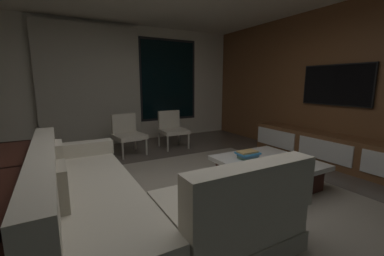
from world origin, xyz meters
name	(u,v)px	position (x,y,z in m)	size (l,w,h in m)	color
floor	(192,205)	(0.00, 0.00, 0.00)	(9.20, 9.20, 0.00)	#564C44
back_wall_with_window	(113,85)	(-0.06, 3.62, 1.34)	(6.60, 0.30, 2.70)	beige
media_wall	(355,85)	(3.06, 0.00, 1.35)	(0.12, 7.80, 2.70)	brown
area_rug	(222,201)	(0.35, -0.10, 0.01)	(3.20, 3.80, 0.01)	gray
sectional_couch	(121,204)	(-0.83, -0.14, 0.29)	(1.98, 2.50, 0.82)	#B1A997
coffee_table	(267,172)	(1.16, -0.01, 0.19)	(1.16, 1.16, 0.36)	#3B1A13
book_stack_on_coffee_table	(248,154)	(0.97, 0.18, 0.42)	(0.29, 0.22, 0.11)	#6B9D7C
accent_chair_near_window	(172,127)	(0.91, 2.56, 0.43)	(0.55, 0.57, 0.78)	#B2ADA0
accent_chair_by_curtain	(127,132)	(-0.08, 2.49, 0.43)	(0.62, 0.63, 0.78)	#B2ADA0
media_console	(334,151)	(2.77, 0.05, 0.25)	(0.46, 3.10, 0.52)	brown
mounted_tv	(336,85)	(2.95, 0.25, 1.35)	(0.05, 1.21, 0.70)	black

